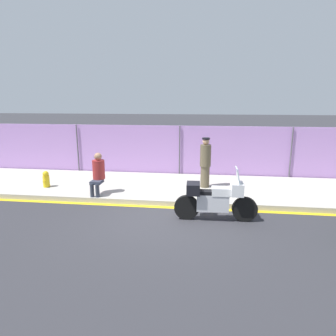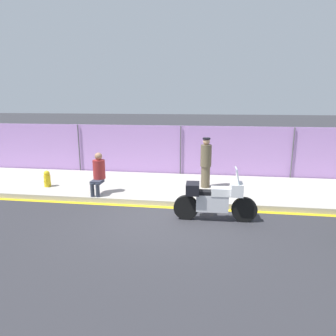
# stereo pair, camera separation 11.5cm
# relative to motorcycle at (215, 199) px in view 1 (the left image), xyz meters

# --- Properties ---
(ground_plane) EXTENTS (120.00, 120.00, 0.00)m
(ground_plane) POSITION_rel_motorcycle_xyz_m (-1.39, -0.05, -0.61)
(ground_plane) COLOR #2D2D33
(sidewalk) EXTENTS (33.37, 3.59, 0.17)m
(sidewalk) POSITION_rel_motorcycle_xyz_m (-1.39, 2.69, -0.52)
(sidewalk) COLOR #ADA89E
(sidewalk) RESTS_ON ground_plane
(curb_paint_stripe) EXTENTS (33.37, 0.18, 0.01)m
(curb_paint_stripe) POSITION_rel_motorcycle_xyz_m (-1.39, 0.81, -0.61)
(curb_paint_stripe) COLOR gold
(curb_paint_stripe) RESTS_ON ground_plane
(storefront_fence) EXTENTS (31.70, 0.17, 2.20)m
(storefront_fence) POSITION_rel_motorcycle_xyz_m (-1.39, 4.58, 0.49)
(storefront_fence) COLOR #AD7FC6
(storefront_fence) RESTS_ON ground_plane
(motorcycle) EXTENTS (2.28, 0.54, 1.51)m
(motorcycle) POSITION_rel_motorcycle_xyz_m (0.00, 0.00, 0.00)
(motorcycle) COLOR black
(motorcycle) RESTS_ON ground_plane
(officer_standing) EXTENTS (0.39, 0.39, 1.79)m
(officer_standing) POSITION_rel_motorcycle_xyz_m (-0.29, 2.63, 0.48)
(officer_standing) COLOR brown
(officer_standing) RESTS_ON sidewalk
(person_seated_on_curb) EXTENTS (0.40, 0.71, 1.38)m
(person_seated_on_curb) POSITION_rel_motorcycle_xyz_m (-3.82, 1.39, 0.33)
(person_seated_on_curb) COLOR #2D3342
(person_seated_on_curb) RESTS_ON sidewalk
(fire_hydrant) EXTENTS (0.23, 0.29, 0.59)m
(fire_hydrant) POSITION_rel_motorcycle_xyz_m (-5.98, 1.89, -0.15)
(fire_hydrant) COLOR gold
(fire_hydrant) RESTS_ON sidewalk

